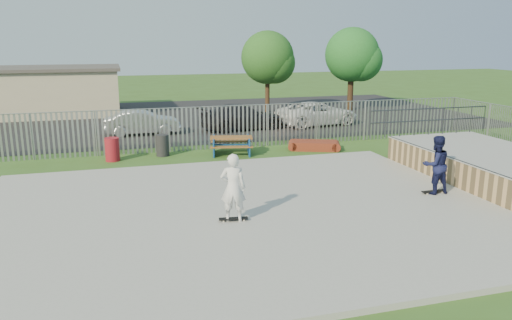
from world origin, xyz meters
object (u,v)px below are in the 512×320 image
object	(u,v)px
car_silver	(142,122)
funbox	(314,145)
trash_bin_grey	(162,145)
car_white	(317,113)
skater_white	(233,188)
trash_bin_red	(112,149)
car_dark	(242,117)
skater_navy	(436,165)
tree_right	(352,55)
tree_mid	(268,58)
picnic_table	(231,145)

from	to	relation	value
car_silver	funbox	bearing A→B (deg)	-129.35
trash_bin_grey	car_white	distance (m)	11.15
funbox	trash_bin_grey	xyz separation A→B (m)	(-6.90, 0.67, 0.27)
car_white	skater_white	bearing A→B (deg)	139.45
funbox	trash_bin_red	size ratio (longest dim) A/B	2.25
funbox	trash_bin_red	distance (m)	9.03
trash_bin_red	trash_bin_grey	size ratio (longest dim) A/B	1.04
car_white	skater_white	size ratio (longest dim) A/B	2.61
car_dark	car_white	bearing A→B (deg)	-95.83
trash_bin_red	skater_navy	bearing A→B (deg)	-39.13
tree_right	tree_mid	bearing A→B (deg)	172.37
trash_bin_grey	tree_mid	size ratio (longest dim) A/B	0.17
trash_bin_red	car_dark	world-z (taller)	car_dark
picnic_table	car_dark	distance (m)	6.22
trash_bin_grey	tree_right	xyz separation A→B (m)	(14.41, 10.79, 3.45)
skater_navy	skater_white	world-z (taller)	same
funbox	tree_mid	distance (m)	12.86
trash_bin_red	skater_white	xyz separation A→B (m)	(3.13, -8.76, 0.60)
tree_right	car_white	bearing A→B (deg)	-132.16
car_silver	car_dark	world-z (taller)	car_dark
car_dark	skater_navy	world-z (taller)	skater_navy
trash_bin_grey	car_dark	distance (m)	7.34
trash_bin_grey	tree_right	distance (m)	18.33
car_silver	skater_navy	distance (m)	16.12
tree_right	trash_bin_grey	bearing A→B (deg)	-143.17
trash_bin_grey	skater_navy	world-z (taller)	skater_navy
car_silver	tree_mid	distance (m)	11.35
car_white	tree_right	xyz separation A→B (m)	(4.74, 5.23, 3.22)
skater_white	funbox	bearing A→B (deg)	-107.15
car_white	tree_right	world-z (taller)	tree_right
car_silver	car_dark	distance (m)	5.50
car_white	skater_navy	distance (m)	14.13
trash_bin_red	trash_bin_grey	bearing A→B (deg)	9.45
tree_mid	skater_white	size ratio (longest dim) A/B	2.95
funbox	car_white	bearing A→B (deg)	87.54
trash_bin_grey	car_silver	bearing A→B (deg)	95.53
tree_mid	skater_navy	world-z (taller)	tree_mid
car_white	skater_white	xyz separation A→B (m)	(-8.67, -14.68, 0.39)
car_dark	skater_white	world-z (taller)	skater_white
tree_right	skater_white	world-z (taller)	tree_right
tree_mid	funbox	bearing A→B (deg)	-97.18
picnic_table	skater_navy	bearing A→B (deg)	-46.35
car_silver	car_white	bearing A→B (deg)	-89.10
tree_right	picnic_table	bearing A→B (deg)	-135.33
skater_white	car_white	bearing A→B (deg)	-102.82
picnic_table	car_dark	world-z (taller)	car_dark
funbox	tree_mid	bearing A→B (deg)	104.37
trash_bin_red	skater_white	distance (m)	9.32
tree_right	skater_navy	world-z (taller)	tree_right
funbox	trash_bin_grey	size ratio (longest dim) A/B	2.34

